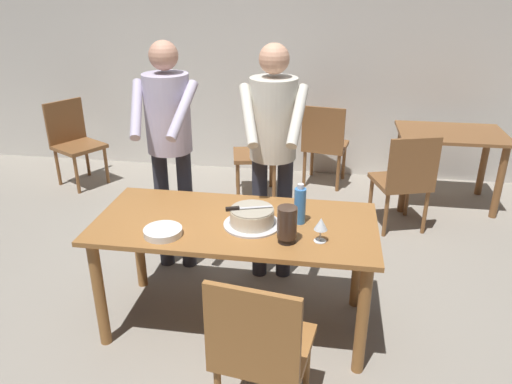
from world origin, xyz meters
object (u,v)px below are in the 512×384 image
at_px(hurricane_lamp, 287,225).
at_px(background_chair_3, 404,179).
at_px(chair_near_side, 260,347).
at_px(background_chair_2, 74,140).
at_px(background_chair_0, 263,149).
at_px(cake_on_platter, 252,217).
at_px(plate_stack, 163,232).
at_px(background_chair_1, 325,142).
at_px(water_bottle, 300,205).
at_px(wine_glass_near, 321,225).
at_px(cake_knife, 240,208).
at_px(background_table, 449,148).
at_px(person_standing_beside, 169,134).
at_px(person_cutting_cake, 273,141).
at_px(main_dining_table, 235,238).

distance_m(hurricane_lamp, background_chair_3, 1.95).
bearing_deg(chair_near_side, background_chair_2, 130.47).
height_order(chair_near_side, background_chair_0, same).
height_order(cake_on_platter, plate_stack, cake_on_platter).
distance_m(hurricane_lamp, background_chair_1, 2.66).
xyz_separation_m(plate_stack, water_bottle, (0.76, 0.27, 0.09)).
bearing_deg(wine_glass_near, plate_stack, -175.79).
relative_size(cake_knife, background_chair_3, 0.29).
bearing_deg(background_table, cake_on_platter, -125.58).
bearing_deg(water_bottle, hurricane_lamp, -102.16).
bearing_deg(background_table, background_chair_0, -177.94).
bearing_deg(person_standing_beside, background_table, 33.99).
xyz_separation_m(hurricane_lamp, background_chair_3, (0.87, 1.71, -0.37)).
height_order(wine_glass_near, person_cutting_cake, person_cutting_cake).
distance_m(person_standing_beside, chair_near_side, 1.75).
xyz_separation_m(water_bottle, background_chair_3, (0.82, 1.47, -0.37)).
distance_m(plate_stack, hurricane_lamp, 0.71).
bearing_deg(main_dining_table, person_cutting_cake, 75.95).
distance_m(background_chair_2, background_chair_3, 3.44).
bearing_deg(person_cutting_cake, person_standing_beside, 177.71).
bearing_deg(main_dining_table, wine_glass_near, -17.78).
height_order(background_table, background_chair_0, background_chair_0).
relative_size(wine_glass_near, water_bottle, 0.58).
relative_size(person_cutting_cake, background_chair_2, 1.91).
distance_m(main_dining_table, person_cutting_cake, 0.76).
height_order(plate_stack, background_chair_2, background_chair_2).
xyz_separation_m(hurricane_lamp, background_chair_2, (-2.52, 2.31, -0.37)).
height_order(background_chair_1, background_chair_2, same).
bearing_deg(background_table, person_standing_beside, -146.01).
height_order(main_dining_table, background_chair_2, background_chair_2).
distance_m(cake_knife, background_chair_1, 2.56).
height_order(cake_on_platter, background_chair_2, background_chair_2).
bearing_deg(plate_stack, background_chair_1, 72.17).
height_order(wine_glass_near, water_bottle, water_bottle).
relative_size(hurricane_lamp, background_table, 0.21).
xyz_separation_m(wine_glass_near, person_cutting_cake, (-0.36, 0.77, 0.22)).
relative_size(cake_on_platter, water_bottle, 1.36).
distance_m(background_table, background_chair_0, 1.83).
distance_m(cake_on_platter, plate_stack, 0.52).
height_order(plate_stack, background_table, plate_stack).
xyz_separation_m(wine_glass_near, background_chair_0, (-0.65, 2.27, -0.36)).
bearing_deg(background_table, background_chair_2, -178.99).
distance_m(person_cutting_cake, background_chair_0, 1.64).
xyz_separation_m(chair_near_side, background_chair_3, (0.93, 2.28, 0.00)).
bearing_deg(chair_near_side, cake_knife, 107.66).
distance_m(cake_on_platter, wine_glass_near, 0.43).
relative_size(cake_on_platter, wine_glass_near, 2.36).
xyz_separation_m(plate_stack, person_standing_beside, (-0.22, 0.86, 0.31)).
xyz_separation_m(background_table, background_chair_1, (-1.21, 0.26, -0.09)).
bearing_deg(cake_knife, chair_near_side, -72.34).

